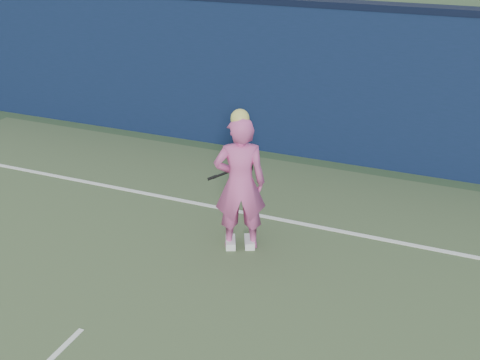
% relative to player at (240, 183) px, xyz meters
% --- Properties ---
extents(backstop_wall, '(24.00, 0.40, 2.50)m').
position_rel_player_xyz_m(backstop_wall, '(-0.85, 3.34, 0.38)').
color(backstop_wall, '#0C1935').
rests_on(backstop_wall, ground).
extents(wall_cap, '(24.00, 0.42, 0.10)m').
position_rel_player_xyz_m(wall_cap, '(-0.85, 3.34, 1.68)').
color(wall_cap, black).
rests_on(wall_cap, backstop_wall).
extents(player, '(0.75, 0.64, 1.81)m').
position_rel_player_xyz_m(player, '(0.00, 0.00, 0.00)').
color(player, '#D15198').
rests_on(player, ground).
extents(racket, '(0.51, 0.40, 0.33)m').
position_rel_player_xyz_m(racket, '(-0.19, 0.43, -0.01)').
color(racket, black).
rests_on(racket, ground).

